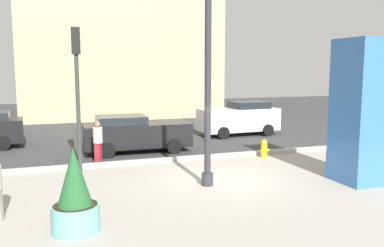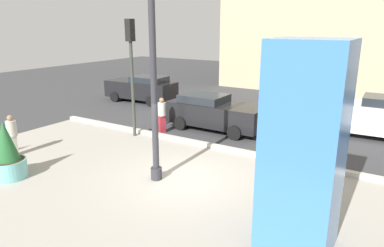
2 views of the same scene
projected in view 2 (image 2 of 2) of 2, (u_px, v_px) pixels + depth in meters
ground_plane at (236, 144)px, 14.59m from camera, size 60.00×60.00×0.00m
plaza_pavement at (143, 205)px, 9.68m from camera, size 18.00×10.00×0.02m
curb_strip at (226, 149)px, 13.85m from camera, size 18.00×0.24×0.16m
lamp_post at (154, 81)px, 10.45m from camera, size 0.44×0.44×6.51m
art_pillar_blue at (303, 151)px, 7.28m from camera, size 1.50×1.50×4.55m
potted_plant_curbside at (7, 155)px, 11.20m from camera, size 1.07×1.07×1.92m
fire_hydrant at (298, 161)px, 11.81m from camera, size 0.36×0.26×0.75m
traffic_light_corner at (131, 60)px, 14.80m from camera, size 0.28×0.42×5.01m
car_curb_east at (371, 116)px, 15.41m from camera, size 4.38×2.12×1.83m
car_passing_lane at (215, 112)px, 16.47m from camera, size 4.58×2.15×1.61m
car_intersection at (142, 88)px, 22.43m from camera, size 4.62×2.17×1.66m
pedestrian_on_sidewalk at (162, 113)px, 15.94m from camera, size 0.49×0.49×1.63m
pedestrian_by_curb at (12, 134)px, 13.11m from camera, size 0.44×0.44×1.58m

